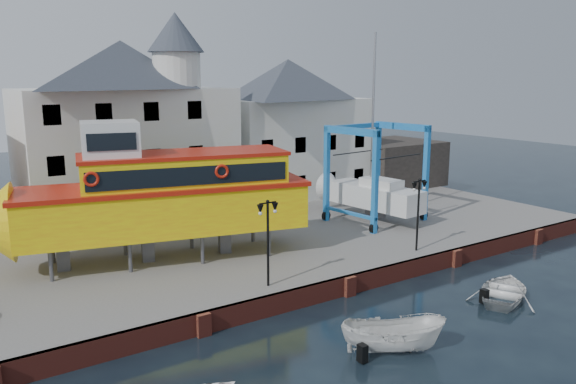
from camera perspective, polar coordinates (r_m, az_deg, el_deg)
ground at (r=28.82m, az=6.18°, el=-10.40°), size 140.00×140.00×0.00m
hardstanding at (r=37.28m, az=-4.71°, el=-4.41°), size 44.00×22.00×1.00m
quay_wall at (r=28.71m, az=6.06°, el=-9.41°), size 44.00×0.47×1.00m
building_white_main at (r=40.87m, az=-16.01°, el=6.36°), size 14.00×8.30×14.00m
building_white_right at (r=47.54m, az=0.00°, el=6.58°), size 12.00×8.00×11.20m
shed_dark at (r=52.68m, az=10.33°, el=2.95°), size 8.00×7.00×4.00m
lamp_post_left at (r=26.20m, az=-2.07°, el=-2.98°), size 1.12×0.32×4.20m
lamp_post_right at (r=32.43m, az=13.15°, el=-0.43°), size 1.12×0.32×4.20m
tour_boat at (r=30.59m, az=-14.23°, el=-0.44°), size 17.86×7.94×7.57m
travel_lift at (r=39.55m, az=8.08°, el=0.35°), size 6.41×8.58×12.66m
motorboat_a at (r=23.68m, az=10.57°, el=-15.65°), size 4.39×3.55×1.62m
motorboat_b at (r=30.46m, az=21.11°, el=-9.91°), size 5.42×4.87×0.92m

